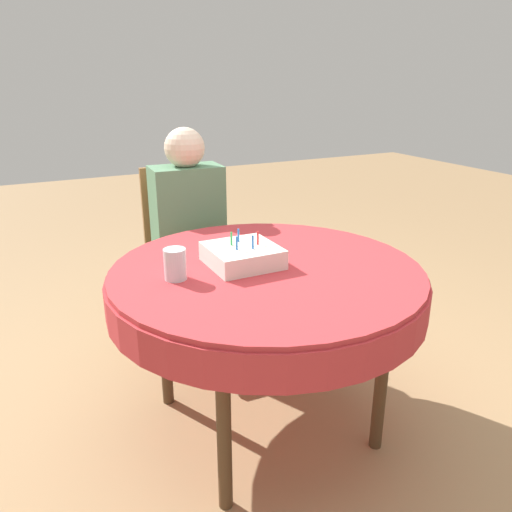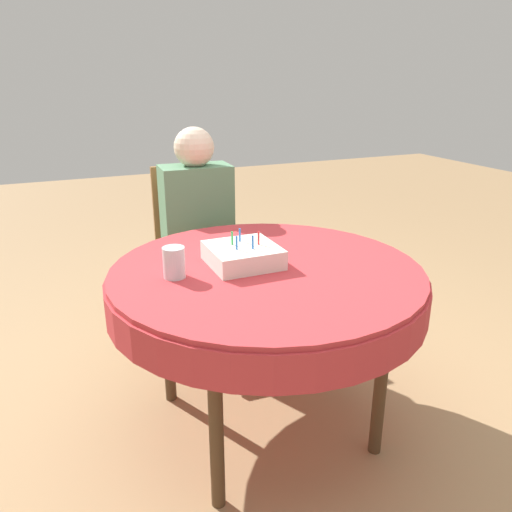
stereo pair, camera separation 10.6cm
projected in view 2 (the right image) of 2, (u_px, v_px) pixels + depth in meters
The scene contains 6 objects.
ground_plane at pixel (265, 422), 2.18m from camera, with size 12.00×12.00×0.00m, color #A37F56.
dining_table at pixel (266, 287), 1.96m from camera, with size 1.23×1.23×0.73m.
chair at pixel (195, 247), 2.83m from camera, with size 0.47×0.47×0.96m.
person at pixel (198, 217), 2.67m from camera, with size 0.38×0.32×1.18m.
birthday_cake at pixel (243, 255), 1.95m from camera, with size 0.26×0.26×0.13m.
drinking_glass at pixel (174, 262), 1.82m from camera, with size 0.08×0.08×0.12m.
Camera 2 is at (-0.75, -1.64, 1.43)m, focal length 35.00 mm.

